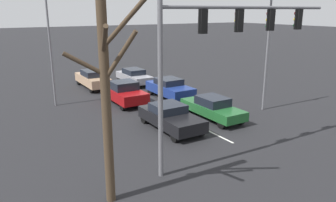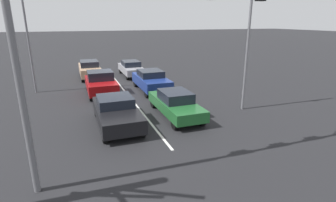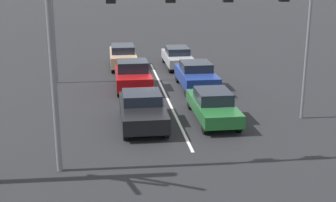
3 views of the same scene
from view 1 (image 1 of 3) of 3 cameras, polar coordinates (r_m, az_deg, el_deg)
The scene contains 12 objects.
ground_plane at distance 25.68m, azimuth -4.73°, elevation 0.54°, with size 240.00×240.00×0.00m, color black.
lane_stripe_left_divider at distance 23.73m, azimuth -2.24°, elevation -0.67°, with size 0.12×16.58×0.01m, color silver.
car_black_midlane_front at distance 18.78m, azimuth 0.42°, elevation -2.77°, with size 1.92×4.57×1.43m.
car_darkgreen_leftlane_front at distance 20.80m, azimuth 7.73°, elevation -1.11°, with size 1.71×4.71×1.41m.
car_navy_leftlane_second at distance 25.42m, azimuth 0.28°, elevation 2.29°, with size 1.89×4.50×1.54m.
car_maroon_midlane_second at distance 24.08m, azimuth -7.55°, elevation 1.45°, with size 1.95×4.13×1.65m.
car_tan_midlane_third at distance 29.58m, azimuth -12.98°, elevation 3.82°, with size 1.75×4.80×1.57m.
car_gray_leftlane_third at distance 30.48m, azimuth -5.94°, elevation 4.34°, with size 1.70×4.59×1.42m.
traffic_signal_gantry at distance 14.19m, azimuth 9.86°, elevation 10.38°, with size 9.40×0.37×7.05m.
street_lamp_right_shoulder at distance 24.13m, azimuth -19.68°, elevation 10.81°, with size 1.54×0.24×8.88m.
street_lamp_left_shoulder at distance 22.57m, azimuth 16.74°, elevation 9.83°, with size 1.60×0.24×8.13m.
bare_tree_near at distance 10.94m, azimuth -10.60°, elevation 1.13°, with size 2.34×1.73×7.23m.
Camera 1 is at (11.04, 22.22, 6.63)m, focal length 35.00 mm.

